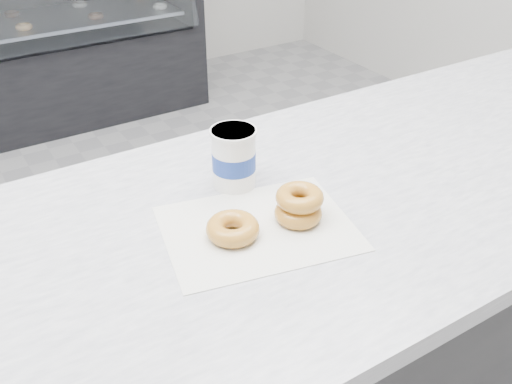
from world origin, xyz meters
The scene contains 5 objects.
ground centered at (0.00, 0.00, 0.00)m, with size 5.00×5.00×0.00m, color #949497.
wax_paper centered at (0.09, -0.63, 0.90)m, with size 0.34×0.26×0.00m, color silver.
donut_single centered at (0.04, -0.63, 0.92)m, with size 0.10×0.10×0.03m, color #B59031.
donut_stack centered at (0.17, -0.65, 0.93)m, with size 0.13×0.13×0.06m.
coffee_cup centered at (0.13, -0.47, 0.96)m, with size 0.10×0.10×0.12m.
Camera 1 is at (-0.36, -1.34, 1.52)m, focal length 40.00 mm.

